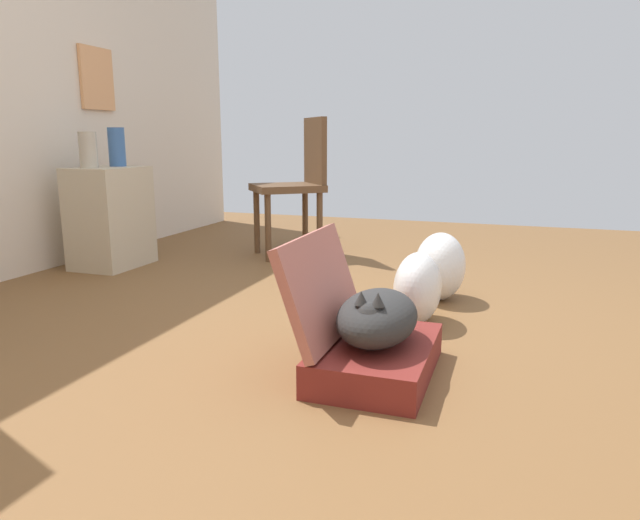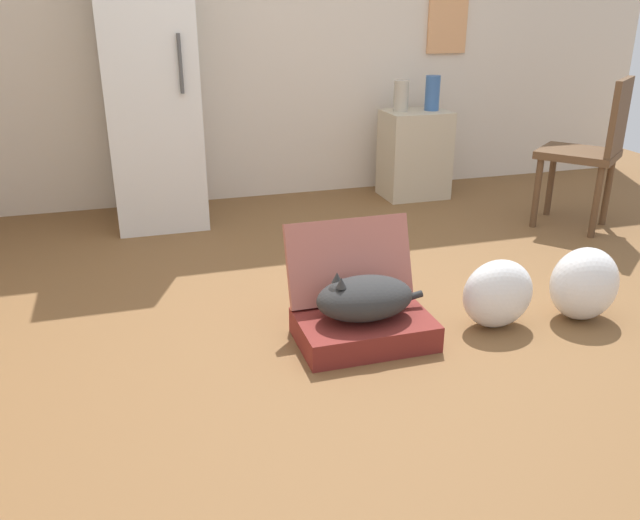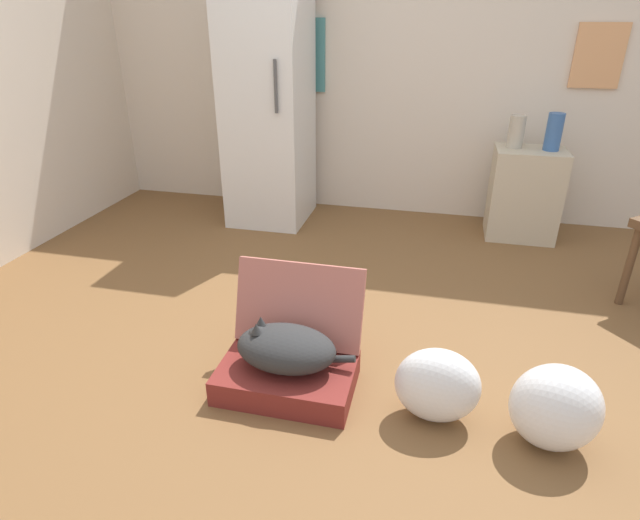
{
  "view_description": "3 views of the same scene",
  "coord_description": "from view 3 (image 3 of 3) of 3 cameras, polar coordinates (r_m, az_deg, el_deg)",
  "views": [
    {
      "loc": [
        -2.1,
        -0.7,
        0.84
      ],
      "look_at": [
        -0.29,
        -0.08,
        0.44
      ],
      "focal_mm": 32.13,
      "sensor_mm": 36.0,
      "label": 1
    },
    {
      "loc": [
        -1.12,
        -2.69,
        1.44
      ],
      "look_at": [
        -0.33,
        -0.06,
        0.34
      ],
      "focal_mm": 36.56,
      "sensor_mm": 36.0,
      "label": 2
    },
    {
      "loc": [
        0.39,
        -2.01,
        1.52
      ],
      "look_at": [
        -0.12,
        0.1,
        0.48
      ],
      "focal_mm": 28.84,
      "sensor_mm": 36.0,
      "label": 3
    }
  ],
  "objects": [
    {
      "name": "suitcase_lid",
      "position": [
        2.38,
        -2.35,
        -4.98
      ],
      "size": [
        0.6,
        0.16,
        0.38
      ],
      "primitive_type": "cube",
      "rotation": [
        1.24,
        0.0,
        0.0
      ],
      "color": "#B26356",
      "rests_on": "suitcase_base"
    },
    {
      "name": "ground_plane",
      "position": [
        2.55,
        2.04,
        -11.05
      ],
      "size": [
        7.68,
        7.68,
        0.0
      ],
      "primitive_type": "plane",
      "color": "brown",
      "rests_on": "ground"
    },
    {
      "name": "side_table",
      "position": [
        4.09,
        21.71,
        6.81
      ],
      "size": [
        0.48,
        0.37,
        0.66
      ],
      "primitive_type": "cube",
      "color": "beige",
      "rests_on": "ground"
    },
    {
      "name": "vase_short",
      "position": [
        4.0,
        24.53,
        12.8
      ],
      "size": [
        0.11,
        0.11,
        0.26
      ],
      "primitive_type": "cylinder",
      "color": "#38609E",
      "rests_on": "side_table"
    },
    {
      "name": "plastic_bag_clear",
      "position": [
        2.21,
        24.65,
        -14.66
      ],
      "size": [
        0.34,
        0.27,
        0.36
      ],
      "primitive_type": "ellipsoid",
      "color": "white",
      "rests_on": "ground"
    },
    {
      "name": "cat",
      "position": [
        2.26,
        -3.89,
        -9.69
      ],
      "size": [
        0.52,
        0.28,
        0.22
      ],
      "color": "#2D2D2D",
      "rests_on": "suitcase_base"
    },
    {
      "name": "suitcase_base",
      "position": [
        2.36,
        -3.66,
        -12.84
      ],
      "size": [
        0.6,
        0.39,
        0.12
      ],
      "primitive_type": "cube",
      "color": "maroon",
      "rests_on": "ground"
    },
    {
      "name": "refrigerator",
      "position": [
        4.07,
        -5.79,
        17.85
      ],
      "size": [
        0.58,
        0.67,
        1.96
      ],
      "color": "silver",
      "rests_on": "ground"
    },
    {
      "name": "vase_tall",
      "position": [
        3.99,
        20.96,
        13.16
      ],
      "size": [
        0.11,
        0.11,
        0.23
      ],
      "primitive_type": "cylinder",
      "color": "#B7AD99",
      "rests_on": "side_table"
    },
    {
      "name": "wall_back",
      "position": [
        4.29,
        8.93,
        22.36
      ],
      "size": [
        6.4,
        0.15,
        2.6
      ],
      "color": "beige",
      "rests_on": "ground"
    },
    {
      "name": "plastic_bag_white",
      "position": [
        2.19,
        12.88,
        -13.41
      ],
      "size": [
        0.35,
        0.22,
        0.33
      ],
      "primitive_type": "ellipsoid",
      "color": "white",
      "rests_on": "ground"
    }
  ]
}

